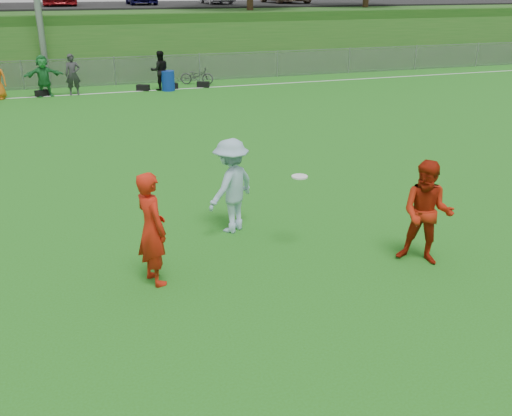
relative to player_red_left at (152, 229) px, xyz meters
name	(u,v)px	position (x,y,z in m)	size (l,w,h in m)	color
ground	(239,290)	(1.19, -0.70, -0.92)	(120.00, 120.00, 0.00)	#256715
sideline_far	(121,92)	(1.19, 17.30, -0.91)	(60.00, 0.10, 0.01)	white
fence	(115,71)	(1.19, 19.30, -0.27)	(58.00, 0.06, 1.30)	gray
berm	(97,33)	(1.19, 30.30, 0.58)	(120.00, 18.00, 3.00)	#1B4F16
parking_lot	(93,5)	(1.19, 32.30, 2.13)	(120.00, 12.00, 0.10)	black
spectator_row	(55,75)	(-1.43, 17.30, -0.07)	(8.13, 0.75, 1.69)	#A4140B
gear_bags	(142,88)	(2.13, 17.40, -0.79)	(7.53, 0.56, 0.26)	black
player_red_left	(152,229)	(0.00, 0.00, 0.00)	(0.67, 0.44, 1.84)	red
player_red_center	(427,213)	(4.45, -0.74, -0.02)	(0.87, 0.68, 1.79)	#A31E0B
player_blue	(231,186)	(1.73, 1.56, -0.01)	(1.17, 0.67, 1.81)	#94B9CD
frisbee	(300,177)	(2.61, 0.37, 0.46)	(0.28, 0.28, 0.03)	white
recycling_bin	(168,81)	(3.25, 17.06, -0.49)	(0.57, 0.57, 0.86)	navy
bicycle	(197,76)	(4.82, 18.30, -0.52)	(0.53, 1.53, 0.81)	#2F2F32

